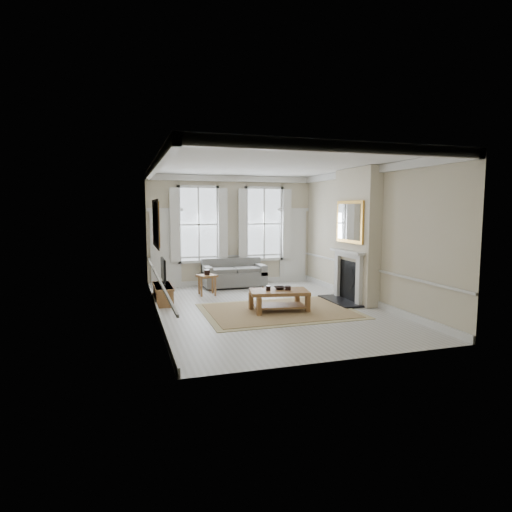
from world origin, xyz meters
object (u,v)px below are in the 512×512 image
object	(u,v)px
sofa	(234,275)
coffee_table	(279,294)
tv_stand	(163,294)
side_table	(207,279)

from	to	relation	value
sofa	coffee_table	xyz separation A→B (m)	(0.23, -3.37, 0.06)
tv_stand	sofa	bearing A→B (deg)	35.73
sofa	side_table	bearing A→B (deg)	-135.65
coffee_table	tv_stand	world-z (taller)	coffee_table
sofa	tv_stand	bearing A→B (deg)	-144.27
side_table	coffee_table	world-z (taller)	side_table
sofa	tv_stand	distance (m)	2.80
sofa	coffee_table	size ratio (longest dim) A/B	1.28
side_table	sofa	bearing A→B (deg)	44.35
sofa	tv_stand	xyz separation A→B (m)	(-2.27, -1.63, -0.13)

